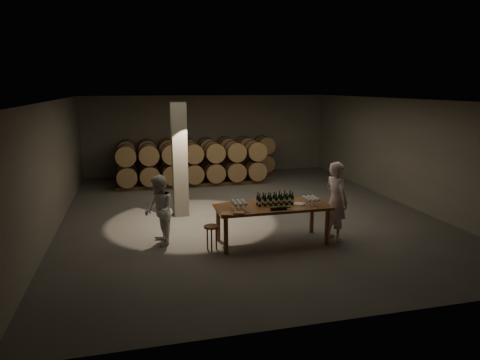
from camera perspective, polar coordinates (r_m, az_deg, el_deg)
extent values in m
plane|color=#52504D|center=(12.37, 0.62, -4.33)|extent=(12.00, 12.00, 0.00)
plane|color=#605E59|center=(11.85, 0.66, 10.65)|extent=(12.00, 12.00, 0.00)
plane|color=slate|center=(17.82, -4.26, 6.06)|extent=(10.00, 0.00, 10.00)
plane|color=slate|center=(6.53, 14.10, -5.48)|extent=(10.00, 0.00, 10.00)
plane|color=slate|center=(11.80, -23.58, 1.79)|extent=(0.00, 12.00, 12.00)
plane|color=slate|center=(14.11, 20.73, 3.61)|extent=(0.00, 12.00, 12.00)
cube|color=slate|center=(11.89, -8.04, 2.78)|extent=(0.40, 0.40, 3.20)
cylinder|color=brown|center=(9.27, -1.89, -7.42)|extent=(0.10, 0.10, 0.84)
cylinder|color=brown|center=(10.00, 11.52, -6.16)|extent=(0.10, 0.10, 0.84)
cylinder|color=brown|center=(10.07, -2.92, -5.80)|extent=(0.10, 0.10, 0.84)
cylinder|color=brown|center=(10.75, 9.56, -4.77)|extent=(0.10, 0.10, 0.84)
cube|color=brown|center=(9.82, 4.31, -3.54)|extent=(2.60, 1.10, 0.06)
cube|color=#54381D|center=(16.91, -5.44, 0.40)|extent=(6.26, 0.10, 0.12)
cube|color=#54381D|center=(17.49, -5.74, 0.79)|extent=(6.26, 0.10, 0.12)
cylinder|color=#9C6F46|center=(16.95, -14.79, 1.48)|extent=(0.70, 0.95, 0.70)
cylinder|color=black|center=(16.69, -14.79, 1.32)|extent=(0.73, 0.04, 0.73)
cylinder|color=black|center=(17.21, -14.78, 1.64)|extent=(0.73, 0.04, 0.73)
cylinder|color=#9C6F46|center=(16.95, -12.15, 1.62)|extent=(0.70, 0.95, 0.70)
cylinder|color=black|center=(16.70, -12.12, 1.46)|extent=(0.73, 0.04, 0.73)
cylinder|color=black|center=(17.21, -12.19, 1.78)|extent=(0.73, 0.04, 0.73)
cylinder|color=#9C6F46|center=(16.99, -9.53, 1.75)|extent=(0.70, 0.95, 0.70)
cylinder|color=black|center=(16.74, -9.45, 1.59)|extent=(0.73, 0.04, 0.73)
cylinder|color=black|center=(17.25, -9.60, 1.91)|extent=(0.73, 0.04, 0.73)
cylinder|color=#9C6F46|center=(17.07, -6.92, 1.88)|extent=(0.70, 0.95, 0.70)
cylinder|color=black|center=(16.81, -6.80, 1.72)|extent=(0.73, 0.04, 0.73)
cylinder|color=black|center=(17.32, -7.02, 2.03)|extent=(0.73, 0.04, 0.73)
cylinder|color=#9C6F46|center=(17.18, -4.33, 2.00)|extent=(0.70, 0.95, 0.70)
cylinder|color=black|center=(16.93, -4.18, 1.85)|extent=(0.73, 0.04, 0.73)
cylinder|color=black|center=(17.43, -4.48, 2.15)|extent=(0.73, 0.04, 0.73)
cylinder|color=#9C6F46|center=(17.32, -1.79, 2.12)|extent=(0.70, 0.95, 0.70)
cylinder|color=black|center=(17.07, -1.60, 1.97)|extent=(0.73, 0.04, 0.73)
cylinder|color=black|center=(17.57, -1.97, 2.27)|extent=(0.73, 0.04, 0.73)
cylinder|color=#9C6F46|center=(17.50, 0.71, 2.23)|extent=(0.70, 0.95, 0.70)
cylinder|color=black|center=(17.25, 0.93, 2.08)|extent=(0.73, 0.04, 0.73)
cylinder|color=black|center=(17.75, 0.50, 2.38)|extent=(0.73, 0.04, 0.73)
cylinder|color=#9C6F46|center=(17.71, 3.15, 2.34)|extent=(0.70, 0.95, 0.70)
cylinder|color=black|center=(17.47, 3.40, 2.19)|extent=(0.73, 0.04, 0.73)
cylinder|color=black|center=(17.96, 2.91, 2.48)|extent=(0.73, 0.04, 0.73)
cylinder|color=#9C6F46|center=(16.83, -14.93, 3.96)|extent=(0.70, 0.95, 0.70)
cylinder|color=black|center=(16.57, -14.94, 3.83)|extent=(0.73, 0.04, 0.73)
cylinder|color=black|center=(17.09, -14.92, 4.08)|extent=(0.73, 0.04, 0.73)
cylinder|color=#9C6F46|center=(16.83, -12.27, 4.09)|extent=(0.70, 0.95, 0.70)
cylinder|color=black|center=(16.58, -12.24, 3.97)|extent=(0.73, 0.04, 0.73)
cylinder|color=black|center=(17.09, -12.30, 4.21)|extent=(0.73, 0.04, 0.73)
cylinder|color=#9C6F46|center=(16.87, -9.62, 4.22)|extent=(0.70, 0.95, 0.70)
cylinder|color=black|center=(16.62, -9.54, 4.10)|extent=(0.73, 0.04, 0.73)
cylinder|color=black|center=(17.13, -9.68, 4.34)|extent=(0.73, 0.04, 0.73)
cylinder|color=#9C6F46|center=(16.95, -6.98, 4.34)|extent=(0.70, 0.95, 0.70)
cylinder|color=black|center=(16.69, -6.87, 4.22)|extent=(0.73, 0.04, 0.73)
cylinder|color=black|center=(17.21, -7.09, 4.46)|extent=(0.73, 0.04, 0.73)
cylinder|color=#9C6F46|center=(17.06, -4.37, 4.45)|extent=(0.70, 0.95, 0.70)
cylinder|color=black|center=(16.81, -4.22, 4.33)|extent=(0.73, 0.04, 0.73)
cylinder|color=black|center=(17.31, -4.52, 4.56)|extent=(0.73, 0.04, 0.73)
cylinder|color=#9C6F46|center=(17.21, -1.80, 4.55)|extent=(0.70, 0.95, 0.70)
cylinder|color=black|center=(16.95, -1.62, 4.43)|extent=(0.73, 0.04, 0.73)
cylinder|color=black|center=(17.46, -1.99, 4.66)|extent=(0.73, 0.04, 0.73)
cylinder|color=#9C6F46|center=(17.39, 0.72, 4.63)|extent=(0.70, 0.95, 0.70)
cylinder|color=black|center=(17.14, 0.94, 4.52)|extent=(0.73, 0.04, 0.73)
cylinder|color=black|center=(17.64, 0.50, 4.74)|extent=(0.73, 0.04, 0.73)
cylinder|color=#9C6F46|center=(17.60, 3.18, 4.71)|extent=(0.70, 0.95, 0.70)
cylinder|color=black|center=(17.35, 3.44, 4.60)|extent=(0.73, 0.04, 0.73)
cylinder|color=black|center=(17.84, 2.94, 4.82)|extent=(0.73, 0.04, 0.73)
cube|color=#54381D|center=(15.50, -6.09, -0.72)|extent=(5.48, 0.10, 0.12)
cube|color=#54381D|center=(16.08, -6.38, -0.25)|extent=(5.48, 0.10, 0.12)
cylinder|color=#9C6F46|center=(15.58, -14.83, 0.54)|extent=(0.70, 0.95, 0.70)
cylinder|color=black|center=(15.32, -14.84, 0.34)|extent=(0.73, 0.04, 0.73)
cylinder|color=black|center=(15.83, -14.82, 0.73)|extent=(0.73, 0.04, 0.73)
cylinder|color=#9C6F46|center=(15.58, -11.96, 0.69)|extent=(0.70, 0.95, 0.70)
cylinder|color=black|center=(15.33, -11.93, 0.50)|extent=(0.73, 0.04, 0.73)
cylinder|color=black|center=(15.83, -12.00, 0.87)|extent=(0.73, 0.04, 0.73)
cylinder|color=#9C6F46|center=(15.62, -9.11, 0.83)|extent=(0.70, 0.95, 0.70)
cylinder|color=black|center=(15.37, -9.02, 0.65)|extent=(0.73, 0.04, 0.73)
cylinder|color=black|center=(15.88, -9.19, 1.02)|extent=(0.73, 0.04, 0.73)
cylinder|color=#9C6F46|center=(15.70, -6.27, 0.98)|extent=(0.70, 0.95, 0.70)
cylinder|color=black|center=(15.45, -6.14, 0.79)|extent=(0.73, 0.04, 0.73)
cylinder|color=black|center=(15.96, -6.40, 1.16)|extent=(0.73, 0.04, 0.73)
cylinder|color=#9C6F46|center=(15.82, -3.47, 1.12)|extent=(0.70, 0.95, 0.70)
cylinder|color=black|center=(15.57, -3.30, 0.94)|extent=(0.73, 0.04, 0.73)
cylinder|color=black|center=(16.08, -3.64, 1.29)|extent=(0.73, 0.04, 0.73)
cylinder|color=#9C6F46|center=(15.98, -0.72, 1.25)|extent=(0.70, 0.95, 0.70)
cylinder|color=black|center=(15.73, -0.51, 1.07)|extent=(0.73, 0.04, 0.73)
cylinder|color=black|center=(16.23, -0.94, 1.42)|extent=(0.73, 0.04, 0.73)
cylinder|color=#9C6F46|center=(16.17, 1.97, 1.38)|extent=(0.70, 0.95, 0.70)
cylinder|color=black|center=(15.93, 2.22, 1.21)|extent=(0.73, 0.04, 0.73)
cylinder|color=black|center=(16.42, 1.72, 1.55)|extent=(0.73, 0.04, 0.73)
cylinder|color=#9C6F46|center=(15.45, -14.98, 3.23)|extent=(0.70, 0.95, 0.70)
cylinder|color=black|center=(15.19, -14.99, 3.08)|extent=(0.73, 0.04, 0.73)
cylinder|color=black|center=(15.70, -14.97, 3.37)|extent=(0.73, 0.04, 0.73)
cylinder|color=#9C6F46|center=(15.45, -12.09, 3.38)|extent=(0.70, 0.95, 0.70)
cylinder|color=black|center=(15.19, -12.05, 3.23)|extent=(0.73, 0.04, 0.73)
cylinder|color=black|center=(15.71, -12.12, 3.52)|extent=(0.73, 0.04, 0.73)
cylinder|color=#9C6F46|center=(15.49, -9.20, 3.52)|extent=(0.70, 0.95, 0.70)
cylinder|color=black|center=(15.24, -9.12, 3.37)|extent=(0.73, 0.04, 0.73)
cylinder|color=black|center=(15.75, -9.28, 3.66)|extent=(0.73, 0.04, 0.73)
cylinder|color=#9C6F46|center=(15.58, -6.34, 3.65)|extent=(0.70, 0.95, 0.70)
cylinder|color=black|center=(15.32, -6.21, 3.50)|extent=(0.73, 0.04, 0.73)
cylinder|color=black|center=(15.83, -6.46, 3.78)|extent=(0.73, 0.04, 0.73)
cylinder|color=#9C6F46|center=(15.70, -3.51, 3.77)|extent=(0.70, 0.95, 0.70)
cylinder|color=black|center=(15.44, -3.33, 3.63)|extent=(0.73, 0.04, 0.73)
cylinder|color=black|center=(15.95, -3.68, 3.90)|extent=(0.73, 0.04, 0.73)
cylinder|color=#9C6F46|center=(15.85, -0.73, 3.88)|extent=(0.70, 0.95, 0.70)
cylinder|color=black|center=(15.60, -0.51, 3.74)|extent=(0.73, 0.04, 0.73)
cylinder|color=black|center=(16.11, -0.94, 4.01)|extent=(0.73, 0.04, 0.73)
cylinder|color=#9C6F46|center=(16.05, 1.99, 3.97)|extent=(0.70, 0.95, 0.70)
cylinder|color=black|center=(15.80, 2.25, 3.84)|extent=(0.73, 0.04, 0.73)
cylinder|color=black|center=(16.30, 1.73, 4.10)|extent=(0.73, 0.04, 0.73)
cylinder|color=black|center=(9.66, 2.64, -2.98)|extent=(0.07, 0.07, 0.20)
cylinder|color=silver|center=(9.66, 2.64, -3.04)|extent=(0.08, 0.08, 0.07)
cylinder|color=black|center=(9.62, 2.65, -2.16)|extent=(0.03, 0.03, 0.08)
cylinder|color=yellow|center=(9.61, 2.65, -1.89)|extent=(0.03, 0.03, 0.02)
cylinder|color=black|center=(9.79, 2.39, -2.76)|extent=(0.07, 0.07, 0.20)
cylinder|color=silver|center=(9.80, 2.39, -2.81)|extent=(0.08, 0.08, 0.07)
cylinder|color=black|center=(9.76, 2.40, -1.94)|extent=(0.03, 0.03, 0.08)
cylinder|color=maroon|center=(9.75, 2.40, -1.68)|extent=(0.03, 0.03, 0.02)
cylinder|color=black|center=(9.69, 3.38, -2.93)|extent=(0.07, 0.07, 0.20)
cylinder|color=silver|center=(9.69, 3.38, -2.99)|extent=(0.08, 0.08, 0.07)
cylinder|color=black|center=(9.65, 3.39, -2.11)|extent=(0.03, 0.03, 0.08)
cylinder|color=maroon|center=(9.64, 3.39, -1.84)|extent=(0.03, 0.03, 0.02)
cylinder|color=black|center=(9.83, 3.12, -2.71)|extent=(0.07, 0.07, 0.20)
cylinder|color=silver|center=(9.83, 3.12, -2.76)|extent=(0.08, 0.08, 0.07)
cylinder|color=black|center=(9.79, 3.13, -1.89)|extent=(0.03, 0.03, 0.08)
cylinder|color=yellow|center=(9.78, 3.13, -1.63)|extent=(0.03, 0.03, 0.02)
cylinder|color=black|center=(9.73, 4.11, -2.88)|extent=(0.07, 0.07, 0.20)
cylinder|color=silver|center=(9.73, 4.11, -2.93)|extent=(0.08, 0.08, 0.07)
cylinder|color=black|center=(9.69, 4.12, -2.06)|extent=(0.03, 0.03, 0.08)
cylinder|color=yellow|center=(9.68, 4.13, -1.79)|extent=(0.03, 0.03, 0.02)
cylinder|color=black|center=(9.87, 3.84, -2.66)|extent=(0.07, 0.07, 0.20)
cylinder|color=silver|center=(9.87, 3.84, -2.71)|extent=(0.08, 0.08, 0.07)
cylinder|color=black|center=(9.83, 3.85, -1.85)|extent=(0.03, 0.03, 0.08)
cylinder|color=maroon|center=(9.82, 3.86, -1.58)|extent=(0.03, 0.03, 0.02)
cylinder|color=black|center=(9.77, 4.84, -2.83)|extent=(0.07, 0.07, 0.20)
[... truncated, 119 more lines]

